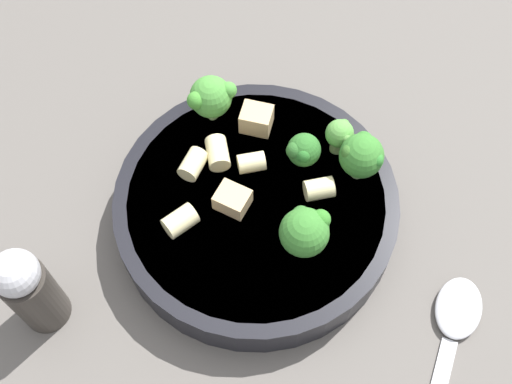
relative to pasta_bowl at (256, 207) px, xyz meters
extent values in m
plane|color=#5B5651|center=(0.00, 0.00, -0.02)|extent=(2.00, 2.00, 0.00)
cylinder|color=black|center=(0.00, 0.00, 0.00)|extent=(0.23, 0.23, 0.04)
cylinder|color=beige|center=(0.00, 0.00, 0.01)|extent=(0.21, 0.21, 0.01)
torus|color=black|center=(0.00, 0.00, 0.01)|extent=(0.23, 0.23, 0.00)
cylinder|color=#93B766|center=(-0.06, -0.06, 0.02)|extent=(0.01, 0.01, 0.02)
sphere|color=#569942|center=(-0.06, -0.06, 0.04)|extent=(0.02, 0.02, 0.02)
sphere|color=#50853B|center=(-0.07, -0.05, 0.04)|extent=(0.01, 0.01, 0.01)
sphere|color=#4B8938|center=(-0.06, -0.06, 0.04)|extent=(0.01, 0.01, 0.01)
cylinder|color=#9EC175|center=(-0.08, -0.03, 0.02)|extent=(0.01, 0.01, 0.02)
sphere|color=#387A2D|center=(-0.08, -0.03, 0.04)|extent=(0.04, 0.04, 0.04)
sphere|color=#33762B|center=(-0.08, -0.05, 0.04)|extent=(0.01, 0.01, 0.01)
sphere|color=#376C27|center=(-0.07, -0.03, 0.05)|extent=(0.01, 0.01, 0.01)
sphere|color=#307C2D|center=(-0.09, -0.03, 0.05)|extent=(0.01, 0.01, 0.01)
cylinder|color=#9EC175|center=(-0.03, -0.04, 0.02)|extent=(0.01, 0.01, 0.01)
sphere|color=#2D6B28|center=(-0.03, -0.04, 0.03)|extent=(0.03, 0.03, 0.03)
sphere|color=#2D6428|center=(-0.03, -0.03, 0.04)|extent=(0.01, 0.01, 0.01)
sphere|color=#2C6528|center=(-0.03, -0.05, 0.03)|extent=(0.01, 0.01, 0.01)
sphere|color=#2A6E28|center=(-0.03, -0.03, 0.04)|extent=(0.01, 0.01, 0.01)
cylinder|color=#93B766|center=(-0.04, 0.04, 0.02)|extent=(0.01, 0.01, 0.01)
sphere|color=#387A2D|center=(-0.04, 0.04, 0.04)|extent=(0.04, 0.04, 0.04)
sphere|color=#306B2A|center=(-0.04, 0.03, 0.05)|extent=(0.01, 0.01, 0.01)
sphere|color=#347D28|center=(-0.05, 0.03, 0.05)|extent=(0.02, 0.02, 0.02)
sphere|color=#317827|center=(-0.05, 0.03, 0.04)|extent=(0.02, 0.02, 0.02)
cylinder|color=#9EC175|center=(0.05, -0.07, 0.02)|extent=(0.01, 0.01, 0.02)
sphere|color=#478E38|center=(0.05, -0.07, 0.04)|extent=(0.04, 0.04, 0.04)
sphere|color=#418C30|center=(0.06, -0.06, 0.05)|extent=(0.02, 0.02, 0.02)
sphere|color=#479038|center=(0.03, -0.08, 0.05)|extent=(0.01, 0.01, 0.01)
cylinder|color=beige|center=(0.04, -0.03, 0.02)|extent=(0.03, 0.03, 0.02)
cylinder|color=beige|center=(0.05, -0.02, 0.02)|extent=(0.02, 0.03, 0.02)
cylinder|color=beige|center=(-0.05, -0.01, 0.02)|extent=(0.03, 0.02, 0.02)
cylinder|color=beige|center=(0.01, -0.03, 0.02)|extent=(0.03, 0.02, 0.02)
cylinder|color=beige|center=(0.05, 0.03, 0.02)|extent=(0.03, 0.03, 0.02)
cube|color=tan|center=(0.01, -0.07, 0.03)|extent=(0.03, 0.02, 0.02)
cube|color=tan|center=(0.02, 0.01, 0.02)|extent=(0.03, 0.03, 0.02)
cylinder|color=#332D28|center=(0.15, 0.10, 0.01)|extent=(0.04, 0.04, 0.07)
sphere|color=#B7B7BC|center=(0.15, 0.10, 0.06)|extent=(0.03, 0.03, 0.03)
ellipsoid|color=silver|center=(-0.17, 0.06, -0.02)|extent=(0.05, 0.06, 0.01)
camera|label=1|loc=(-0.03, 0.24, 0.47)|focal=45.00mm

